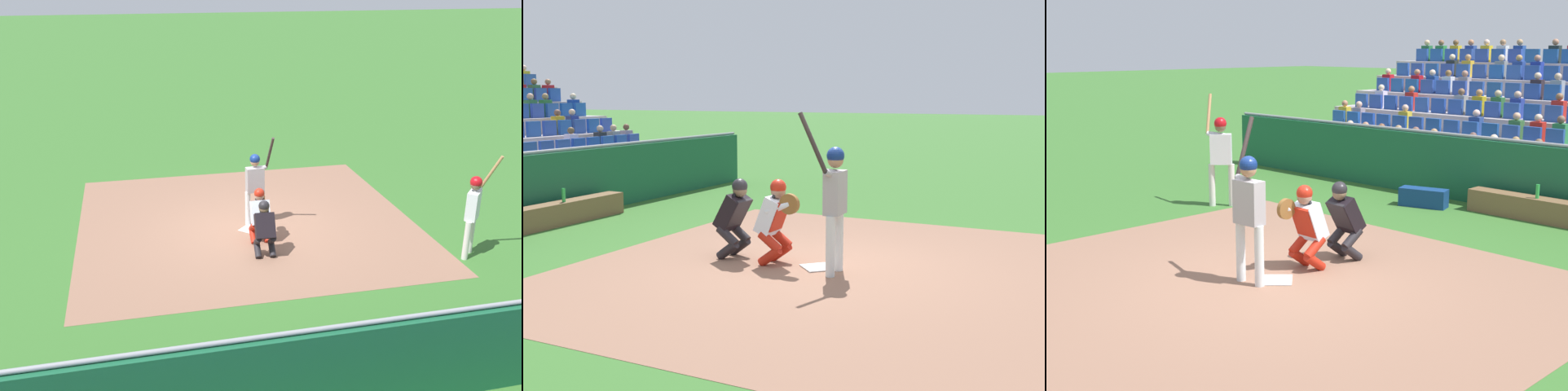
# 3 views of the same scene
# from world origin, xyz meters

# --- Properties ---
(ground_plane) EXTENTS (160.00, 160.00, 0.00)m
(ground_plane) POSITION_xyz_m (0.00, 0.00, 0.00)
(ground_plane) COLOR #356829
(infield_dirt_patch) EXTENTS (8.17, 7.80, 0.01)m
(infield_dirt_patch) POSITION_xyz_m (0.00, 0.50, 0.00)
(infield_dirt_patch) COLOR #89614C
(infield_dirt_patch) RESTS_ON ground_plane
(home_plate_marker) EXTENTS (0.62, 0.62, 0.02)m
(home_plate_marker) POSITION_xyz_m (0.00, 0.00, 0.02)
(home_plate_marker) COLOR white
(home_plate_marker) RESTS_ON infield_dirt_patch
(batter_at_plate) EXTENTS (0.64, 0.54, 2.28)m
(batter_at_plate) POSITION_xyz_m (0.20, 0.32, 1.12)
(batter_at_plate) COLOR silver
(batter_at_plate) RESTS_ON ground_plane
(catcher_crouching) EXTENTS (0.47, 0.71, 1.30)m
(catcher_crouching) POSITION_xyz_m (0.08, -0.66, 0.72)
(catcher_crouching) COLOR red
(catcher_crouching) RESTS_ON ground_plane
(home_plate_umpire) EXTENTS (0.49, 0.52, 1.26)m
(home_plate_umpire) POSITION_xyz_m (0.01, -1.40, 0.69)
(home_plate_umpire) COLOR black
(home_plate_umpire) RESTS_ON ground_plane
(dugout_wall) EXTENTS (16.59, 0.24, 1.42)m
(dugout_wall) POSITION_xyz_m (0.00, -6.41, 0.69)
(dugout_wall) COLOR #175636
(dugout_wall) RESTS_ON ground_plane
(dugout_bench) EXTENTS (2.98, 0.40, 0.44)m
(dugout_bench) POSITION_xyz_m (-0.98, -5.86, 0.22)
(dugout_bench) COLOR brown
(dugout_bench) RESTS_ON ground_plane
(water_bottle_on_bench) EXTENTS (0.07, 0.07, 0.27)m
(water_bottle_on_bench) POSITION_xyz_m (-0.90, -5.81, 0.57)
(water_bottle_on_bench) COLOR green
(water_bottle_on_bench) RESTS_ON dugout_bench
(equipment_duffel_bag) EXTENTS (1.03, 0.62, 0.38)m
(equipment_duffel_bag) POSITION_xyz_m (1.34, -5.32, 0.19)
(equipment_duffel_bag) COLOR navy
(equipment_duffel_bag) RESTS_ON ground_plane
(on_deck_batter) EXTENTS (0.73, 0.47, 2.28)m
(on_deck_batter) POSITION_xyz_m (4.33, -2.43, 1.15)
(on_deck_batter) COLOR silver
(on_deck_batter) RESTS_ON ground_plane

